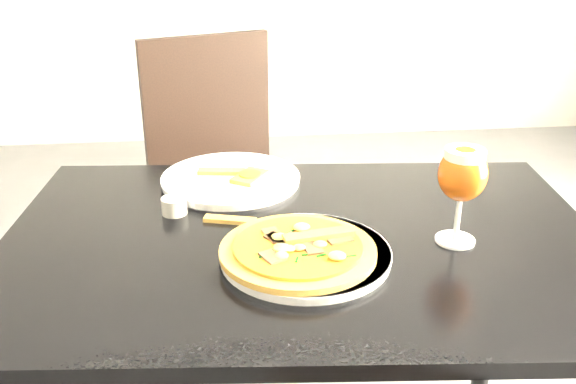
{
  "coord_description": "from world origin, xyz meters",
  "views": [
    {
      "loc": [
        -0.02,
        -0.96,
        1.35
      ],
      "look_at": [
        0.11,
        0.21,
        0.83
      ],
      "focal_mm": 40.0,
      "sensor_mm": 36.0,
      "label": 1
    }
  ],
  "objects": [
    {
      "name": "crust_scraps",
      "position": [
        0.02,
        0.46,
        0.77
      ],
      "size": [
        0.17,
        0.11,
        0.01
      ],
      "rotation": [
        0.0,
        0.0,
        0.31
      ],
      "color": "#8F5A22",
      "rests_on": "plate_second"
    },
    {
      "name": "dining_table",
      "position": [
        0.13,
        0.17,
        0.66
      ],
      "size": [
        1.26,
        0.9,
        0.75
      ],
      "rotation": [
        0.0,
        0.0,
        -0.08
      ],
      "color": "black",
      "rests_on": "ground"
    },
    {
      "name": "chair_far",
      "position": [
        -0.02,
        1.0,
        0.54
      ],
      "size": [
        0.58,
        0.58,
        0.99
      ],
      "rotation": [
        0.0,
        0.0,
        0.34
      ],
      "color": "black",
      "rests_on": "ground"
    },
    {
      "name": "sauce_cup",
      "position": [
        -0.13,
        0.31,
        0.77
      ],
      "size": [
        0.05,
        0.05,
        0.04
      ],
      "color": "#B8B5A6",
      "rests_on": "dining_table"
    },
    {
      "name": "plate_second",
      "position": [
        -0.0,
        0.47,
        0.76
      ],
      "size": [
        0.33,
        0.33,
        0.02
      ],
      "primitive_type": "cylinder",
      "rotation": [
        0.0,
        0.0,
        -0.02
      ],
      "color": "white",
      "rests_on": "dining_table"
    },
    {
      "name": "pizza",
      "position": [
        0.11,
        0.07,
        0.78
      ],
      "size": [
        0.29,
        0.29,
        0.03
      ],
      "rotation": [
        0.0,
        0.0,
        -0.13
      ],
      "color": "#8F5A22",
      "rests_on": "plate_main"
    },
    {
      "name": "beer_glass",
      "position": [
        0.43,
        0.12,
        0.89
      ],
      "size": [
        0.09,
        0.09,
        0.2
      ],
      "color": "silver",
      "rests_on": "dining_table"
    },
    {
      "name": "loose_crust",
      "position": [
        -0.01,
        0.25,
        0.75
      ],
      "size": [
        0.11,
        0.05,
        0.01
      ],
      "primitive_type": "cube",
      "rotation": [
        0.0,
        0.0,
        -0.27
      ],
      "color": "#8F5A22",
      "rests_on": "dining_table"
    },
    {
      "name": "plate_main",
      "position": [
        0.13,
        0.08,
        0.76
      ],
      "size": [
        0.41,
        0.41,
        0.02
      ],
      "primitive_type": "cylinder",
      "rotation": [
        0.0,
        0.0,
        -0.37
      ],
      "color": "white",
      "rests_on": "dining_table"
    }
  ]
}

